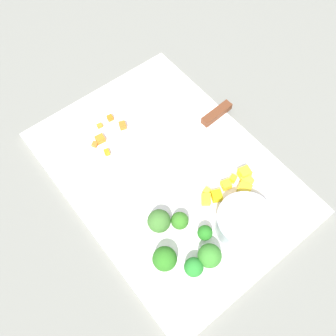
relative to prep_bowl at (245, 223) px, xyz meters
The scene contains 24 objects.
ground_plane 0.19m from the prep_bowl, 10.65° to the left, with size 4.00×4.00×0.00m, color slate.
cutting_board 0.19m from the prep_bowl, 10.65° to the left, with size 0.54×0.39×0.01m, color white.
prep_bowl is the anchor object (origin of this frame).
chef_knife 0.23m from the prep_bowl, 13.75° to the right, with size 0.04×0.36×0.02m.
carrot_dice_0 0.36m from the prep_bowl, ahead, with size 0.01×0.01×0.01m, color orange.
carrot_dice_1 0.37m from the prep_bowl, 12.84° to the left, with size 0.01×0.01×0.01m, color orange.
carrot_dice_2 0.33m from the prep_bowl, ahead, with size 0.01×0.01×0.02m, color orange.
carrot_dice_3 0.34m from the prep_bowl, 17.13° to the left, with size 0.02×0.02×0.01m, color orange.
carrot_dice_4 0.34m from the prep_bowl, 19.78° to the left, with size 0.01×0.01×0.01m, color orange.
carrot_dice_5 0.31m from the prep_bowl, 20.30° to the left, with size 0.01×0.01×0.01m, color orange.
pepper_dice_0 0.10m from the prep_bowl, ahead, with size 0.01×0.01×0.01m, color yellow.
pepper_dice_1 0.08m from the prep_bowl, ahead, with size 0.02×0.02×0.02m, color yellow.
pepper_dice_2 0.09m from the prep_bowl, 21.36° to the right, with size 0.02×0.02×0.02m, color yellow.
pepper_dice_3 0.09m from the prep_bowl, 13.25° to the left, with size 0.02×0.02×0.02m, color yellow.
pepper_dice_4 0.07m from the prep_bowl, 45.00° to the right, with size 0.02×0.02×0.02m, color yellow.
pepper_dice_5 0.11m from the prep_bowl, 44.83° to the right, with size 0.02×0.02×0.02m, color yellow.
pepper_dice_6 0.10m from the prep_bowl, 32.08° to the right, with size 0.01×0.01×0.01m, color yellow.
pepper_dice_7 0.10m from the prep_bowl, 48.33° to the right, with size 0.02×0.02×0.02m, color yellow.
broccoli_floret_0 0.13m from the prep_bowl, 91.67° to the left, with size 0.03×0.03×0.04m.
broccoli_floret_1 0.12m from the prep_bowl, 49.27° to the left, with size 0.03×0.03×0.04m.
broccoli_floret_2 0.09m from the prep_bowl, 94.05° to the left, with size 0.04×0.04×0.05m.
broccoli_floret_3 0.16m from the prep_bowl, 76.21° to the left, with size 0.04×0.04×0.05m.
broccoli_floret_4 0.16m from the prep_bowl, 50.30° to the left, with size 0.04×0.04×0.04m.
broccoli_floret_5 0.08m from the prep_bowl, 66.14° to the left, with size 0.03×0.03×0.03m.
Camera 1 is at (-0.29, 0.23, 0.68)m, focal length 40.36 mm.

